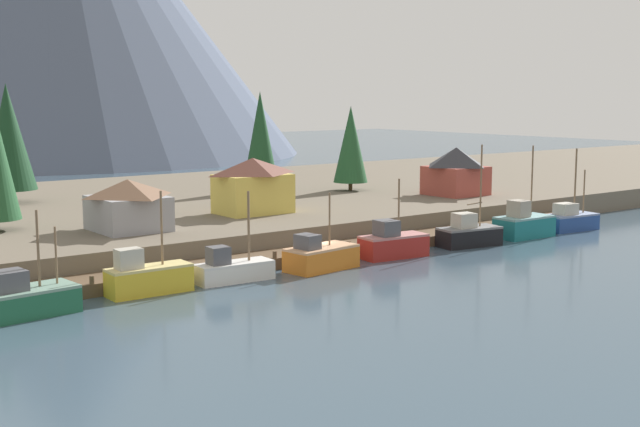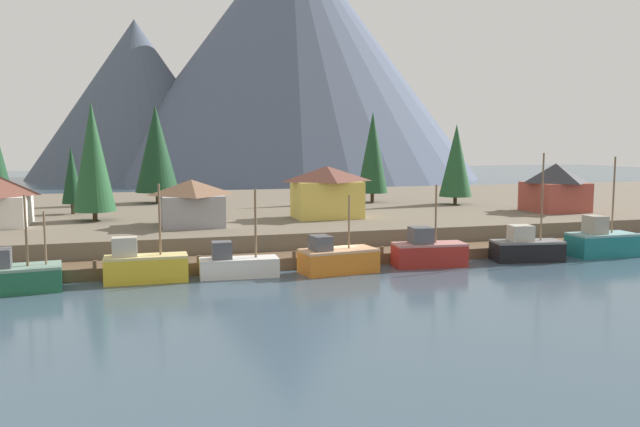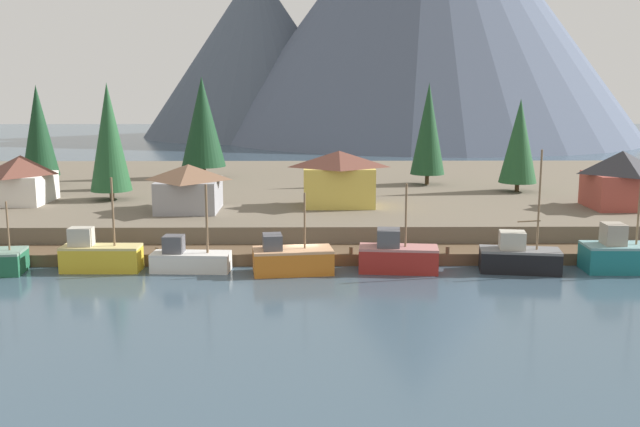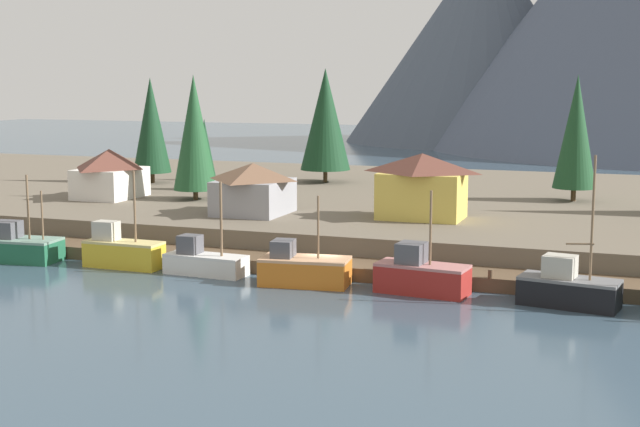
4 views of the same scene
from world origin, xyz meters
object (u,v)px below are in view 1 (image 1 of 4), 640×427
conifer_back_left (351,144)px  conifer_back_right (8,137)px  fishing_boat_white (232,269)px  fishing_boat_black (469,234)px  fishing_boat_green (26,299)px  house_yellow (253,185)px  conifer_mid_left (260,136)px  fishing_boat_teal (524,225)px  fishing_boat_red (393,244)px  house_red (456,171)px  fishing_boat_yellow (147,277)px  house_grey (128,204)px  fishing_boat_orange (320,257)px  fishing_boat_blue (570,220)px

conifer_back_left → conifer_back_right: (-38.42, 13.36, 1.55)m
fishing_boat_white → fishing_boat_black: bearing=2.3°
fishing_boat_green → house_yellow: size_ratio=0.93×
conifer_mid_left → fishing_boat_teal: bearing=-72.5°
conifer_back_right → fishing_boat_green: bearing=-106.2°
fishing_boat_teal → conifer_back_right: bearing=136.2°
conifer_mid_left → conifer_back_left: size_ratio=1.17×
fishing_boat_red → conifer_back_right: conifer_back_right is taller
house_red → house_yellow: bearing=177.2°
fishing_boat_black → fishing_boat_green: bearing=-170.6°
fishing_boat_black → conifer_back_left: (7.40, 27.12, 7.21)m
house_red → conifer_back_right: bearing=151.5°
conifer_mid_left → conifer_back_left: conifer_mid_left is taller
fishing_boat_yellow → conifer_back_left: conifer_back_left is taller
fishing_boat_green → house_grey: size_ratio=1.02×
fishing_boat_green → house_grey: (14.11, 14.67, 3.71)m
house_yellow → fishing_boat_yellow: bearing=-140.4°
conifer_back_left → fishing_boat_red: bearing=-122.5°
conifer_back_left → conifer_mid_left: bearing=146.9°
fishing_boat_teal → conifer_back_left: (-0.95, 27.01, 7.06)m
house_red → conifer_back_left: (-7.19, 11.42, 2.93)m
conifer_mid_left → fishing_boat_yellow: bearing=-133.9°
fishing_boat_white → conifer_mid_left: conifer_mid_left is taller
conifer_back_right → conifer_mid_left: bearing=-13.9°
conifer_back_left → house_yellow: bearing=-154.6°
fishing_boat_teal → conifer_back_left: 27.93m
fishing_boat_white → house_grey: 14.75m
fishing_boat_green → conifer_back_right: size_ratio=0.52×
house_red → conifer_back_right: conifer_back_right is taller
fishing_boat_red → fishing_boat_teal: size_ratio=0.76×
fishing_boat_green → conifer_back_left: size_ratio=0.65×
fishing_boat_orange → fishing_boat_teal: 26.56m
fishing_boat_green → fishing_boat_blue: 58.83m
house_yellow → conifer_mid_left: 20.39m
conifer_mid_left → fishing_boat_black: bearing=-86.3°
conifer_back_right → conifer_back_left: bearing=-19.2°
fishing_boat_teal → conifer_mid_left: 35.77m
fishing_boat_white → fishing_boat_black: (26.45, -0.51, 0.21)m
conifer_mid_left → house_yellow: bearing=-125.6°
fishing_boat_blue → house_grey: (-44.72, 14.48, 3.72)m
fishing_boat_white → fishing_boat_blue: size_ratio=0.80×
house_red → conifer_back_right: size_ratio=0.49×
fishing_boat_black → fishing_boat_blue: bearing=9.5°
fishing_boat_blue → house_red: bearing=101.3°
fishing_boat_yellow → fishing_boat_white: fishing_boat_yellow is taller
fishing_boat_orange → fishing_boat_red: bearing=-4.8°
fishing_boat_white → conifer_back_right: 41.22m
conifer_back_left → conifer_back_right: bearing=160.8°
fishing_boat_blue → house_red: fishing_boat_blue is taller
house_red → house_yellow: house_red is taller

